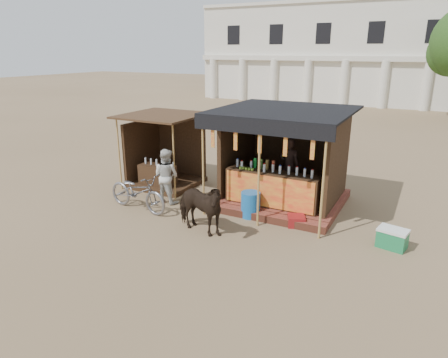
% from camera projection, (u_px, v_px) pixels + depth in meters
% --- Properties ---
extents(ground, '(120.00, 120.00, 0.00)m').
position_uv_depth(ground, '(193.00, 242.00, 9.45)').
color(ground, '#846B4C').
rests_on(ground, ground).
extents(main_stall, '(3.60, 3.61, 2.78)m').
position_uv_depth(main_stall, '(283.00, 170.00, 11.52)').
color(main_stall, brown).
rests_on(main_stall, ground).
extents(secondary_stall, '(2.40, 2.40, 2.38)m').
position_uv_depth(secondary_stall, '(163.00, 159.00, 13.31)').
color(secondary_stall, '#3C2515').
rests_on(secondary_stall, ground).
extents(cow, '(1.71, 1.03, 1.35)m').
position_uv_depth(cow, '(199.00, 207.00, 9.70)').
color(cow, black).
rests_on(cow, ground).
extents(motorbike, '(2.13, 0.96, 1.08)m').
position_uv_depth(motorbike, '(138.00, 192.00, 11.17)').
color(motorbike, gray).
rests_on(motorbike, ground).
extents(bystander, '(0.83, 0.67, 1.62)m').
position_uv_depth(bystander, '(166.00, 176.00, 11.68)').
color(bystander, beige).
rests_on(bystander, ground).
extents(blue_barrel, '(0.67, 0.67, 0.70)m').
position_uv_depth(blue_barrel, '(250.00, 204.00, 10.76)').
color(blue_barrel, '#1762AF').
rests_on(blue_barrel, ground).
extents(red_crate, '(0.56, 0.57, 0.27)m').
position_uv_depth(red_crate, '(296.00, 221.00, 10.26)').
color(red_crate, maroon).
rests_on(red_crate, ground).
extents(cooler, '(0.72, 0.56, 0.46)m').
position_uv_depth(cooler, '(392.00, 238.00, 9.10)').
color(cooler, '#1A7843').
rests_on(cooler, ground).
extents(background_building, '(26.00, 7.45, 8.18)m').
position_uv_depth(background_building, '(355.00, 54.00, 34.37)').
color(background_building, silver).
rests_on(background_building, ground).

